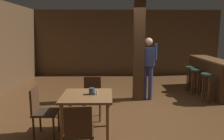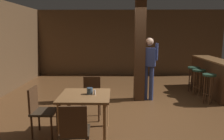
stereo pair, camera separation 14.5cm
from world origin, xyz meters
name	(u,v)px [view 2 (the right image)]	position (x,y,z in m)	size (l,w,h in m)	color
ground_plane	(141,110)	(0.00, 0.00, 0.00)	(10.80, 10.80, 0.00)	brown
wall_back	(130,43)	(0.00, 4.50, 1.40)	(8.00, 0.10, 2.80)	brown
pillar	(140,50)	(0.03, 0.87, 1.40)	(0.28, 0.28, 2.80)	#422816
dining_table	(85,102)	(-1.18, -1.29, 0.63)	(0.90, 0.90, 0.77)	brown
chair_south	(75,130)	(-1.21, -2.17, 0.51)	(0.45, 0.45, 0.89)	#2D2319
chair_north	(92,95)	(-1.15, -0.45, 0.51)	(0.42, 0.42, 0.89)	#2D2319
chair_west	(40,109)	(-1.99, -1.32, 0.51)	(0.43, 0.43, 0.89)	#2D2319
napkin_cup	(90,91)	(-1.09, -1.25, 0.82)	(0.11, 0.11, 0.12)	#33475B
salt_shaker	(95,92)	(-1.00, -1.28, 0.81)	(0.03, 0.03, 0.09)	silver
standing_person	(149,64)	(0.29, 0.85, 1.00)	(0.47, 0.29, 1.72)	navy
bar_counter	(211,76)	(2.29, 1.52, 0.54)	(0.56, 2.34, 1.06)	brown
bar_stool_near	(209,82)	(1.82, 0.54, 0.59)	(0.34, 0.34, 0.79)	#1E3828
bar_stool_mid	(199,76)	(1.83, 1.29, 0.60)	(0.38, 0.38, 0.78)	#1E3828
bar_stool_far	(193,73)	(1.82, 1.68, 0.60)	(0.36, 0.36, 0.80)	#1E3828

